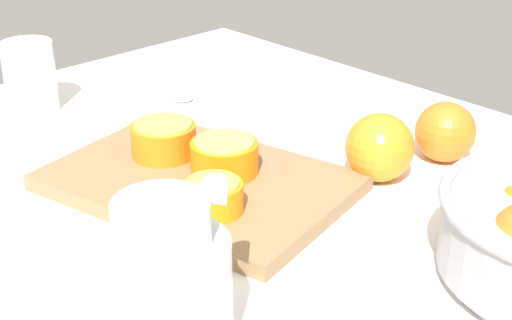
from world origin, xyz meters
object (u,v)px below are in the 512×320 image
object	(u,v)px
juice_glass	(31,81)
loose_orange_1	(379,148)
cutting_board	(199,182)
orange_half_1	(164,139)
loose_orange_2	(445,132)
orange_half_2	(213,196)
orange_half_0	(224,157)
juice_pitcher	(165,294)
spoon	(202,98)

from	to	relation	value
juice_glass	loose_orange_1	world-z (taller)	juice_glass
cutting_board	orange_half_1	size ratio (longest dim) A/B	4.23
orange_half_1	loose_orange_1	world-z (taller)	loose_orange_1
loose_orange_1	loose_orange_2	size ratio (longest dim) A/B	1.08
orange_half_2	orange_half_0	bearing A→B (deg)	131.44
juice_pitcher	loose_orange_1	world-z (taller)	juice_pitcher
cutting_board	orange_half_2	world-z (taller)	orange_half_2
juice_pitcher	orange_half_0	bearing A→B (deg)	129.23
orange_half_0	spoon	bearing A→B (deg)	145.52
loose_orange_2	loose_orange_1	bearing A→B (deg)	-103.08
loose_orange_2	juice_pitcher	bearing A→B (deg)	-84.16
juice_glass	orange_half_0	size ratio (longest dim) A/B	1.29
orange_half_1	loose_orange_1	distance (cm)	26.53
juice_glass	orange_half_1	distance (cm)	29.30
orange_half_0	loose_orange_2	distance (cm)	28.83
loose_orange_1	loose_orange_2	bearing A→B (deg)	76.92
orange_half_0	spoon	world-z (taller)	orange_half_0
orange_half_1	spoon	xyz separation A→B (cm)	(-14.93, 18.57, -3.59)
orange_half_2	loose_orange_1	world-z (taller)	loose_orange_1
orange_half_1	spoon	world-z (taller)	orange_half_1
loose_orange_2	orange_half_2	bearing A→B (deg)	-103.06
orange_half_2	spoon	bearing A→B (deg)	142.08
orange_half_0	loose_orange_1	size ratio (longest dim) A/B	0.97
cutting_board	loose_orange_1	size ratio (longest dim) A/B	4.09
orange_half_2	loose_orange_2	bearing A→B (deg)	76.94
juice_glass	juice_pitcher	bearing A→B (deg)	-17.95
juice_glass	loose_orange_1	distance (cm)	53.12
juice_glass	orange_half_1	xyz separation A→B (cm)	(29.21, 2.26, -0.46)
cutting_board	orange_half_2	xyz separation A→B (cm)	(7.72, -4.26, 2.75)
orange_half_2	spoon	xyz separation A→B (cm)	(-30.06, 23.42, -3.29)
juice_glass	cutting_board	size ratio (longest dim) A/B	0.30
juice_pitcher	loose_orange_2	bearing A→B (deg)	95.84
juice_glass	loose_orange_2	bearing A→B (deg)	29.89
juice_pitcher	orange_half_2	world-z (taller)	juice_pitcher
orange_half_0	orange_half_1	size ratio (longest dim) A/B	1.00
orange_half_0	orange_half_1	distance (cm)	9.17
orange_half_1	orange_half_2	world-z (taller)	orange_half_1
juice_pitcher	loose_orange_2	world-z (taller)	juice_pitcher
orange_half_0	spoon	xyz separation A→B (cm)	(-23.84, 16.38, -3.55)
orange_half_1	loose_orange_2	xyz separation A→B (cm)	(22.64, 27.54, -0.14)
orange_half_1	loose_orange_2	size ratio (longest dim) A/B	1.05
orange_half_1	loose_orange_1	xyz separation A→B (cm)	(20.23, 17.17, 0.17)
orange_half_1	juice_glass	bearing A→B (deg)	-175.57
orange_half_0	orange_half_1	bearing A→B (deg)	-166.17
juice_pitcher	orange_half_2	xyz separation A→B (cm)	(-12.44, 15.81, -1.66)
cutting_board	loose_orange_2	xyz separation A→B (cm)	(15.23, 28.13, 2.91)
juice_pitcher	orange_half_2	distance (cm)	20.19
orange_half_0	orange_half_2	xyz separation A→B (cm)	(6.22, -7.04, -0.26)
cutting_board	orange_half_2	bearing A→B (deg)	-28.91
loose_orange_1	orange_half_0	bearing A→B (deg)	-127.08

